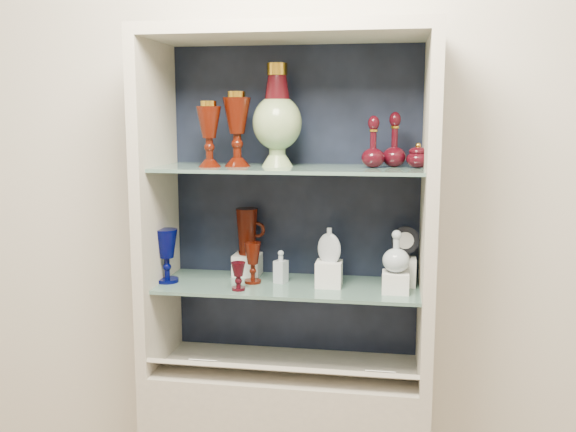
% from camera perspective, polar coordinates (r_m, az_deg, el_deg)
% --- Properties ---
extents(wall_back, '(3.50, 0.02, 2.80)m').
position_cam_1_polar(wall_back, '(2.44, 0.83, 3.12)').
color(wall_back, white).
rests_on(wall_back, ground).
extents(cabinet_back_panel, '(0.98, 0.02, 1.15)m').
position_cam_1_polar(cabinet_back_panel, '(2.42, 0.73, 1.28)').
color(cabinet_back_panel, black).
rests_on(cabinet_back_panel, cabinet_base).
extents(cabinet_side_left, '(0.04, 0.40, 1.15)m').
position_cam_1_polar(cabinet_side_left, '(2.36, -11.60, 0.89)').
color(cabinet_side_left, '#BBB2A0').
rests_on(cabinet_side_left, cabinet_base).
extents(cabinet_side_right, '(0.04, 0.40, 1.15)m').
position_cam_1_polar(cabinet_side_right, '(2.21, 12.40, 0.33)').
color(cabinet_side_right, '#BBB2A0').
rests_on(cabinet_side_right, cabinet_base).
extents(cabinet_top_cap, '(1.00, 0.40, 0.04)m').
position_cam_1_polar(cabinet_top_cap, '(2.22, 0.00, 15.98)').
color(cabinet_top_cap, '#BBB2A0').
rests_on(cabinet_top_cap, cabinet_side_left).
extents(shelf_lower, '(0.92, 0.34, 0.01)m').
position_cam_1_polar(shelf_lower, '(2.31, 0.08, -6.21)').
color(shelf_lower, slate).
rests_on(shelf_lower, cabinet_side_left).
extents(shelf_upper, '(0.92, 0.34, 0.01)m').
position_cam_1_polar(shelf_upper, '(2.24, 0.08, 4.23)').
color(shelf_upper, slate).
rests_on(shelf_upper, cabinet_side_left).
extents(label_ledge, '(0.92, 0.17, 0.09)m').
position_cam_1_polar(label_ledge, '(2.27, -0.46, -13.50)').
color(label_ledge, '#BBB2A0').
rests_on(label_ledge, cabinet_base).
extents(label_card_0, '(0.10, 0.06, 0.03)m').
position_cam_1_polar(label_card_0, '(2.33, -7.37, -12.63)').
color(label_card_0, white).
rests_on(label_card_0, label_ledge).
extents(label_card_1, '(0.10, 0.06, 0.03)m').
position_cam_1_polar(label_card_1, '(2.24, 8.21, -13.54)').
color(label_card_1, white).
rests_on(label_card_1, label_ledge).
extents(pedestal_lamp_left, '(0.11, 0.11, 0.23)m').
position_cam_1_polar(pedestal_lamp_left, '(2.25, -7.03, 7.23)').
color(pedestal_lamp_left, '#420F05').
rests_on(pedestal_lamp_left, shelf_upper).
extents(pedestal_lamp_right, '(0.11, 0.11, 0.26)m').
position_cam_1_polar(pedestal_lamp_right, '(2.26, -4.56, 7.70)').
color(pedestal_lamp_right, '#420F05').
rests_on(pedestal_lamp_right, shelf_upper).
extents(enamel_urn, '(0.23, 0.23, 0.35)m').
position_cam_1_polar(enamel_urn, '(2.25, -0.96, 8.93)').
color(enamel_urn, '#0E4922').
rests_on(enamel_urn, shelf_upper).
extents(ruby_decanter_a, '(0.10, 0.10, 0.21)m').
position_cam_1_polar(ruby_decanter_a, '(2.25, 9.46, 7.00)').
color(ruby_decanter_a, '#39070E').
rests_on(ruby_decanter_a, shelf_upper).
extents(ruby_decanter_b, '(0.11, 0.11, 0.19)m').
position_cam_1_polar(ruby_decanter_b, '(2.21, 7.59, 6.69)').
color(ruby_decanter_b, '#39070E').
rests_on(ruby_decanter_b, shelf_upper).
extents(lidded_bowl, '(0.09, 0.09, 0.09)m').
position_cam_1_polar(lidded_bowl, '(2.23, 11.47, 5.33)').
color(lidded_bowl, '#39070E').
rests_on(lidded_bowl, shelf_upper).
extents(cobalt_goblet, '(0.10, 0.10, 0.19)m').
position_cam_1_polar(cobalt_goblet, '(2.35, -10.73, -3.49)').
color(cobalt_goblet, '#000347').
rests_on(cobalt_goblet, shelf_lower).
extents(ruby_goblet_tall, '(0.08, 0.08, 0.15)m').
position_cam_1_polar(ruby_goblet_tall, '(2.31, -3.16, -4.16)').
color(ruby_goblet_tall, '#420F05').
rests_on(ruby_goblet_tall, shelf_lower).
extents(ruby_goblet_small, '(0.05, 0.05, 0.10)m').
position_cam_1_polar(ruby_goblet_small, '(2.22, -4.44, -5.36)').
color(ruby_goblet_small, '#39070E').
rests_on(ruby_goblet_small, shelf_lower).
extents(riser_ruby_pitcher, '(0.10, 0.10, 0.08)m').
position_cam_1_polar(riser_ruby_pitcher, '(2.43, -3.63, -4.33)').
color(riser_ruby_pitcher, silver).
rests_on(riser_ruby_pitcher, shelf_lower).
extents(ruby_pitcher, '(0.14, 0.10, 0.17)m').
position_cam_1_polar(ruby_pitcher, '(2.41, -3.66, -1.38)').
color(ruby_pitcher, '#420F05').
rests_on(ruby_pitcher, riser_ruby_pitcher).
extents(clear_square_bottle, '(0.05, 0.05, 0.12)m').
position_cam_1_polar(clear_square_bottle, '(2.31, -0.65, -4.51)').
color(clear_square_bottle, '#A6B5BF').
rests_on(clear_square_bottle, shelf_lower).
extents(riser_flat_flask, '(0.09, 0.09, 0.09)m').
position_cam_1_polar(riser_flat_flask, '(2.27, 3.66, -5.15)').
color(riser_flat_flask, silver).
rests_on(riser_flat_flask, shelf_lower).
extents(flat_flask, '(0.10, 0.06, 0.12)m').
position_cam_1_polar(flat_flask, '(2.25, 3.69, -2.51)').
color(flat_flask, '#ADB7C1').
rests_on(flat_flask, riser_flat_flask).
extents(riser_clear_round_decanter, '(0.09, 0.09, 0.07)m').
position_cam_1_polar(riser_clear_round_decanter, '(2.22, 9.53, -5.83)').
color(riser_clear_round_decanter, silver).
rests_on(riser_clear_round_decanter, shelf_lower).
extents(clear_round_decanter, '(0.12, 0.12, 0.14)m').
position_cam_1_polar(clear_round_decanter, '(2.20, 9.60, -3.21)').
color(clear_round_decanter, '#A6B5BF').
rests_on(clear_round_decanter, riser_clear_round_decanter).
extents(riser_cameo_medallion, '(0.08, 0.08, 0.10)m').
position_cam_1_polar(riser_cameo_medallion, '(2.31, 10.29, -4.89)').
color(riser_cameo_medallion, silver).
rests_on(riser_cameo_medallion, shelf_lower).
extents(cameo_medallion, '(0.10, 0.04, 0.12)m').
position_cam_1_polar(cameo_medallion, '(2.29, 10.37, -2.26)').
color(cameo_medallion, black).
rests_on(cameo_medallion, riser_cameo_medallion).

